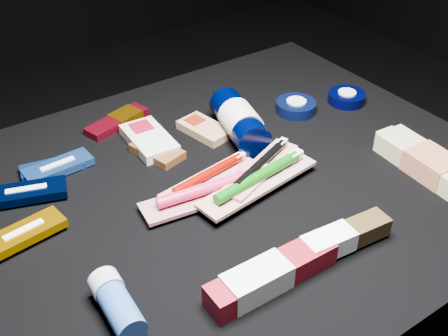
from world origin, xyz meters
TOP-DOWN VIEW (x-y plane):
  - ground at (0.00, 0.00)m, footprint 3.00×3.00m
  - cloth_table at (0.00, 0.00)m, footprint 0.98×0.78m
  - luna_bar_0 at (-0.22, 0.20)m, footprint 0.12×0.06m
  - luna_bar_1 at (-0.21, 0.19)m, footprint 0.12×0.05m
  - luna_bar_2 at (-0.28, 0.15)m, footprint 0.14×0.09m
  - luna_bar_3 at (-0.32, 0.05)m, footprint 0.13×0.06m
  - clif_bar_0 at (-0.05, 0.14)m, footprint 0.08×0.11m
  - clif_bar_1 at (-0.04, 0.18)m, footprint 0.08×0.13m
  - clif_bar_2 at (0.07, 0.15)m, footprint 0.08×0.11m
  - power_bar at (-0.05, 0.28)m, footprint 0.14×0.08m
  - lotion_bottle at (0.12, 0.10)m, footprint 0.10×0.21m
  - cream_tin_upper at (0.27, 0.11)m, footprint 0.08×0.08m
  - cream_tin_lower at (0.38, 0.08)m, footprint 0.08×0.08m
  - bodywash_bottle at (0.32, -0.17)m, footprint 0.07×0.19m
  - deodorant_stick at (-0.27, -0.16)m, footprint 0.05×0.10m
  - toothbrush_pack_0 at (-0.01, 0.02)m, footprint 0.19×0.07m
  - toothbrush_pack_1 at (-0.03, -0.03)m, footprint 0.25×0.09m
  - toothbrush_pack_2 at (0.04, -0.05)m, footprint 0.24×0.08m
  - toothbrush_pack_3 at (0.06, -0.03)m, footprint 0.19×0.11m
  - toothpaste_carton_red at (-0.08, -0.23)m, footprint 0.20×0.05m
  - toothpaste_carton_green at (0.05, -0.23)m, footprint 0.17×0.05m

SIDE VIEW (x-z plane):
  - ground at x=0.00m, z-range 0.00..0.00m
  - cloth_table at x=0.00m, z-range 0.00..0.40m
  - luna_bar_0 at x=-0.22m, z-range 0.40..0.41m
  - power_bar at x=-0.05m, z-range 0.40..0.42m
  - toothbrush_pack_0 at x=-0.01m, z-range 0.40..0.42m
  - clif_bar_0 at x=-0.05m, z-range 0.40..0.42m
  - clif_bar_2 at x=0.07m, z-range 0.40..0.42m
  - luna_bar_1 at x=-0.21m, z-range 0.40..0.42m
  - clif_bar_1 at x=-0.04m, z-range 0.40..0.42m
  - cream_tin_lower at x=0.38m, z-range 0.40..0.42m
  - cream_tin_upper at x=0.27m, z-range 0.40..0.42m
  - luna_bar_2 at x=-0.28m, z-range 0.40..0.42m
  - luna_bar_3 at x=-0.32m, z-range 0.41..0.42m
  - toothbrush_pack_1 at x=-0.03m, z-range 0.40..0.43m
  - toothpaste_carton_red at x=-0.08m, z-range 0.40..0.44m
  - bodywash_bottle at x=0.32m, z-range 0.40..0.44m
  - deodorant_stick at x=-0.27m, z-range 0.40..0.44m
  - toothpaste_carton_green at x=0.05m, z-range 0.41..0.44m
  - toothbrush_pack_2 at x=0.04m, z-range 0.41..0.44m
  - toothbrush_pack_3 at x=0.06m, z-range 0.42..0.44m
  - lotion_bottle at x=0.12m, z-range 0.40..0.47m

